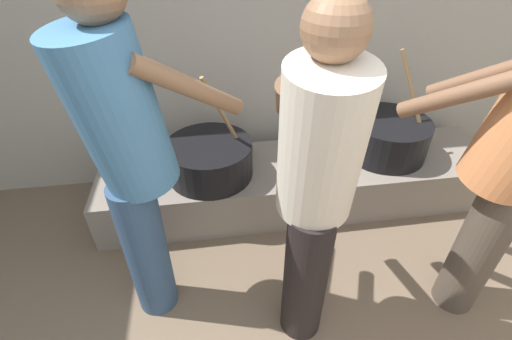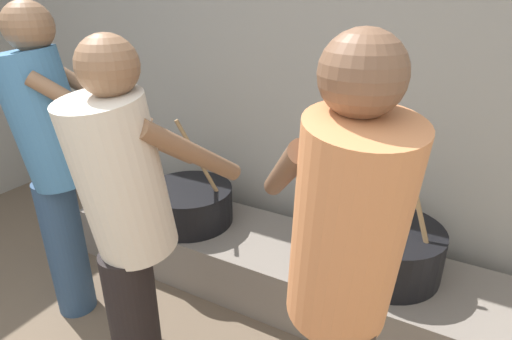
% 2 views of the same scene
% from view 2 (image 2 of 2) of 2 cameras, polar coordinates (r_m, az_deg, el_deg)
% --- Properties ---
extents(block_enclosure_rear, '(5.36, 0.20, 2.41)m').
position_cam_2_polar(block_enclosure_rear, '(2.66, 3.65, 13.32)').
color(block_enclosure_rear, '#9E998E').
rests_on(block_enclosure_rear, ground_plane).
extents(hearth_ledge, '(2.66, 0.60, 0.33)m').
position_cam_2_polar(hearth_ledge, '(2.54, 2.96, -12.96)').
color(hearth_ledge, slate).
rests_on(hearth_ledge, ground_plane).
extents(cooking_pot_main, '(0.53, 0.53, 0.68)m').
position_cam_2_polar(cooking_pot_main, '(2.64, -9.09, -4.64)').
color(cooking_pot_main, black).
rests_on(cooking_pot_main, hearth_ledge).
extents(cooking_pot_secondary, '(0.55, 0.55, 0.71)m').
position_cam_2_polar(cooking_pot_secondary, '(2.26, 17.55, -10.29)').
color(cooking_pot_secondary, black).
rests_on(cooking_pot_secondary, hearth_ledge).
extents(cook_in_orange_shirt, '(0.64, 0.73, 1.60)m').
position_cam_2_polar(cook_in_orange_shirt, '(1.25, 11.81, -14.31)').
color(cook_in_orange_shirt, '#4C4238').
rests_on(cook_in_orange_shirt, ground_plane).
extents(cook_in_blue_shirt, '(0.73, 0.66, 1.64)m').
position_cam_2_polar(cook_in_blue_shirt, '(2.25, -26.07, 2.04)').
color(cook_in_blue_shirt, navy).
rests_on(cook_in_blue_shirt, ground_plane).
extents(cook_in_cream_shirt, '(0.46, 0.70, 1.55)m').
position_cam_2_polar(cook_in_cream_shirt, '(1.63, -17.24, -6.46)').
color(cook_in_cream_shirt, black).
rests_on(cook_in_cream_shirt, ground_plane).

